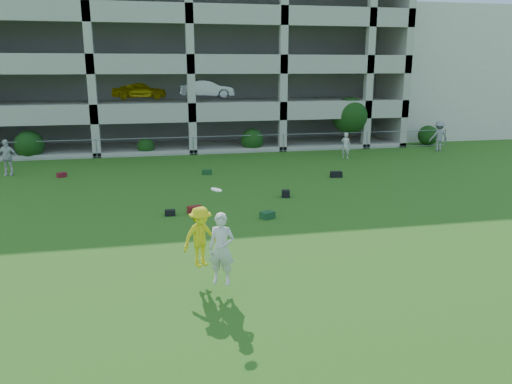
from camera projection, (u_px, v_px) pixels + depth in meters
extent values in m
plane|color=#235114|center=(251.00, 266.00, 14.26)|extent=(100.00, 100.00, 0.00)
cube|color=beige|center=(443.00, 73.00, 44.21)|extent=(16.00, 14.00, 10.00)
imported|color=silver|center=(7.00, 157.00, 25.96)|extent=(1.12, 0.49, 1.89)
imported|color=silver|center=(346.00, 145.00, 30.89)|extent=(0.69, 0.68, 1.61)
imported|color=gray|center=(439.00, 136.00, 33.60)|extent=(1.30, 0.77, 2.00)
cube|color=#5F1B10|center=(195.00, 210.00, 19.38)|extent=(0.61, 0.44, 0.28)
cube|color=black|center=(170.00, 213.00, 19.06)|extent=(0.41, 0.26, 0.22)
cube|color=#153A1D|center=(267.00, 215.00, 18.70)|extent=(0.60, 0.53, 0.26)
cube|color=black|center=(286.00, 194.00, 21.76)|extent=(0.43, 0.43, 0.30)
cube|color=black|center=(336.00, 174.00, 25.67)|extent=(0.64, 0.40, 0.30)
cube|color=#5A130F|center=(62.00, 175.00, 25.68)|extent=(0.52, 0.51, 0.24)
cube|color=#163C22|center=(207.00, 172.00, 26.37)|extent=(0.56, 0.41, 0.25)
imported|color=yellow|center=(201.00, 237.00, 12.88)|extent=(1.19, 0.99, 1.60)
imported|color=silver|center=(221.00, 249.00, 12.28)|extent=(0.78, 0.68, 1.82)
cylinder|color=white|center=(216.00, 190.00, 12.24)|extent=(0.27, 0.27, 0.09)
cube|color=#9E998C|center=(178.00, 61.00, 43.89)|extent=(30.00, 0.50, 12.00)
cube|color=#9E998C|center=(366.00, 61.00, 40.42)|extent=(0.50, 14.00, 12.00)
cube|color=#9E998C|center=(186.00, 138.00, 38.91)|extent=(30.00, 14.00, 0.30)
cube|color=#9E998C|center=(184.00, 99.00, 38.17)|extent=(30.00, 14.00, 0.30)
cube|color=#9E998C|center=(183.00, 58.00, 37.44)|extent=(30.00, 14.00, 0.30)
cube|color=#9E998C|center=(182.00, 16.00, 36.71)|extent=(30.00, 14.00, 0.30)
cube|color=#9E998C|center=(192.00, 115.00, 31.82)|extent=(30.00, 0.30, 0.90)
cube|color=#9E998C|center=(191.00, 67.00, 31.09)|extent=(30.00, 0.30, 0.90)
cube|color=#9E998C|center=(189.00, 16.00, 30.36)|extent=(30.00, 0.30, 0.90)
cube|color=#9E998C|center=(90.00, 59.00, 29.88)|extent=(0.50, 0.50, 12.00)
cube|color=#9E998C|center=(190.00, 59.00, 31.07)|extent=(0.50, 0.50, 12.00)
cube|color=#9E998C|center=(283.00, 59.00, 32.27)|extent=(0.50, 0.50, 12.00)
cube|color=#9E998C|center=(370.00, 60.00, 33.46)|extent=(0.50, 0.50, 12.00)
cube|color=#605E59|center=(181.00, 61.00, 39.38)|extent=(29.00, 9.00, 11.60)
imported|color=yellow|center=(139.00, 90.00, 35.42)|extent=(3.97, 1.82, 1.32)
imported|color=silver|center=(207.00, 89.00, 36.38)|extent=(4.01, 1.40, 1.32)
cylinder|color=gray|center=(96.00, 149.00, 30.96)|extent=(0.06, 0.06, 1.20)
cylinder|color=gray|center=(193.00, 146.00, 32.15)|extent=(0.06, 0.06, 1.20)
cylinder|color=gray|center=(283.00, 143.00, 33.35)|extent=(0.06, 0.06, 1.20)
cylinder|color=gray|center=(367.00, 140.00, 34.54)|extent=(0.06, 0.06, 1.20)
cylinder|color=gray|center=(445.00, 138.00, 35.74)|extent=(0.06, 0.06, 1.20)
cylinder|color=gray|center=(193.00, 137.00, 32.02)|extent=(36.00, 0.04, 0.04)
cylinder|color=gray|center=(194.00, 153.00, 32.28)|extent=(36.00, 0.04, 0.04)
sphere|color=#163D11|center=(29.00, 145.00, 30.66)|extent=(1.76, 1.76, 1.76)
sphere|color=#163D11|center=(146.00, 146.00, 32.14)|extent=(1.10, 1.10, 1.10)
sphere|color=#163D11|center=(252.00, 140.00, 33.48)|extent=(1.54, 1.54, 1.54)
cylinder|color=#382314|center=(349.00, 134.00, 35.01)|extent=(0.16, 0.16, 1.96)
sphere|color=#163D11|center=(350.00, 116.00, 34.70)|extent=(2.52, 2.52, 2.52)
sphere|color=#163D11|center=(428.00, 135.00, 36.08)|extent=(1.43, 1.43, 1.43)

